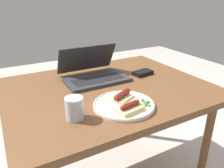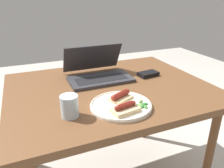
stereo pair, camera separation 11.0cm
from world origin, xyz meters
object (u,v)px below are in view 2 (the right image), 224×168
Objects in this scene: plate at (121,105)px; drinking_glass at (70,106)px; laptop at (98,73)px; external_drive at (148,74)px.

plate is 2.98× the size of drinking_glass.
laptop reaches higher than external_drive.
drinking_glass is 0.63m from external_drive.
plate is 0.45m from external_drive.
drinking_glass is (-0.23, 0.01, 0.04)m from plate.
drinking_glass is at bearing 177.49° from plate.
laptop is at bearing 158.18° from external_drive.
external_drive is (0.33, 0.30, 0.00)m from plate.
drinking_glass is at bearing -124.75° from laptop.
plate is (-0.02, -0.38, -0.03)m from laptop.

